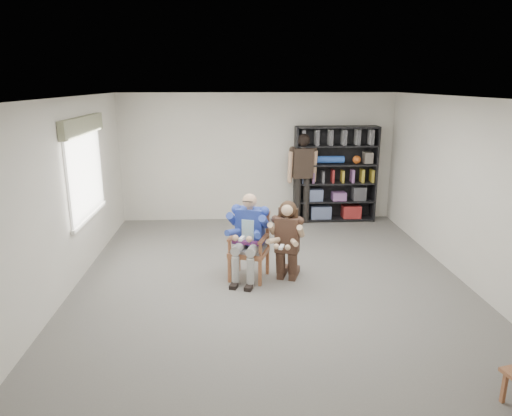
{
  "coord_description": "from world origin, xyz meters",
  "views": [
    {
      "loc": [
        -0.6,
        -6.47,
        3.01
      ],
      "look_at": [
        -0.2,
        0.6,
        1.05
      ],
      "focal_mm": 32.0,
      "sensor_mm": 36.0,
      "label": 1
    }
  ],
  "objects_px": {
    "kneeling_woman": "(287,242)",
    "standing_man": "(302,179)",
    "seated_man": "(249,237)",
    "armchair": "(249,246)",
    "bookshelf": "(335,174)"
  },
  "relations": [
    {
      "from": "bookshelf",
      "to": "kneeling_woman",
      "type": "bearing_deg",
      "value": -114.6
    },
    {
      "from": "standing_man",
      "to": "armchair",
      "type": "bearing_deg",
      "value": -117.07
    },
    {
      "from": "armchair",
      "to": "standing_man",
      "type": "distance_m",
      "value": 3.22
    },
    {
      "from": "kneeling_woman",
      "to": "bookshelf",
      "type": "relative_size",
      "value": 0.6
    },
    {
      "from": "seated_man",
      "to": "kneeling_woman",
      "type": "distance_m",
      "value": 0.6
    },
    {
      "from": "kneeling_woman",
      "to": "bookshelf",
      "type": "distance_m",
      "value": 3.52
    },
    {
      "from": "kneeling_woman",
      "to": "standing_man",
      "type": "bearing_deg",
      "value": 95.63
    },
    {
      "from": "seated_man",
      "to": "bookshelf",
      "type": "height_order",
      "value": "bookshelf"
    },
    {
      "from": "bookshelf",
      "to": "standing_man",
      "type": "xyz_separation_m",
      "value": [
        -0.75,
        -0.13,
        -0.08
      ]
    },
    {
      "from": "armchair",
      "to": "bookshelf",
      "type": "distance_m",
      "value": 3.71
    },
    {
      "from": "seated_man",
      "to": "kneeling_woman",
      "type": "xyz_separation_m",
      "value": [
        0.58,
        -0.12,
        -0.06
      ]
    },
    {
      "from": "seated_man",
      "to": "standing_man",
      "type": "relative_size",
      "value": 0.71
    },
    {
      "from": "seated_man",
      "to": "standing_man",
      "type": "height_order",
      "value": "standing_man"
    },
    {
      "from": "bookshelf",
      "to": "standing_man",
      "type": "relative_size",
      "value": 1.08
    },
    {
      "from": "kneeling_woman",
      "to": "standing_man",
      "type": "xyz_separation_m",
      "value": [
        0.71,
        3.04,
        0.34
      ]
    }
  ]
}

